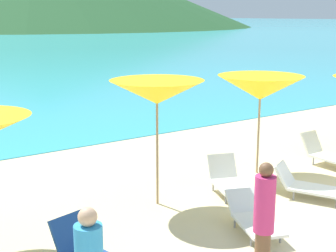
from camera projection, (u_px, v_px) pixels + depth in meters
name	position (u px, v px, depth m)	size (l,w,h in m)	color
ground_plane	(109.00, 122.00, 17.21)	(50.00, 100.00, 0.30)	beige
umbrella_2	(157.00, 92.00, 8.92)	(1.92, 1.92, 2.40)	#9E7F59
umbrella_3	(260.00, 88.00, 10.80)	(2.06, 2.06, 2.26)	#9E7F59
lounge_chair_2	(229.00, 180.00, 9.89)	(1.03, 1.43, 0.69)	white
lounge_chair_6	(310.00, 186.00, 9.64)	(1.16, 1.56, 0.63)	white
lounge_chair_7	(253.00, 217.00, 8.17)	(1.04, 1.51, 0.53)	white
lounge_chair_10	(328.00, 154.00, 11.69)	(0.57, 1.49, 0.73)	white
beachgoer_2	(264.00, 215.00, 6.71)	(0.29, 0.29, 1.62)	brown
cruise_ship	(12.00, 2.00, 173.41)	(69.25, 12.16, 21.05)	white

